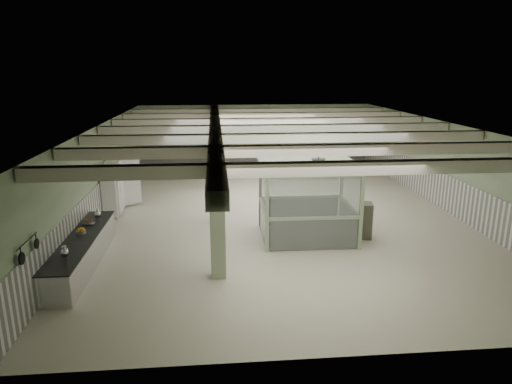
{
  "coord_description": "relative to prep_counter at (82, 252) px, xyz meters",
  "views": [
    {
      "loc": [
        -2.52,
        -17.95,
        5.73
      ],
      "look_at": [
        -1.05,
        -1.72,
        1.3
      ],
      "focal_mm": 32.0,
      "sensor_mm": 36.0,
      "label": 1
    }
  ],
  "objects": [
    {
      "name": "column_c",
      "position": [
        4.04,
        8.94,
        1.34
      ],
      "size": [
        0.42,
        0.42,
        3.6
      ],
      "primitive_type": "cube",
      "color": "#ABBD98",
      "rests_on": "floor"
    },
    {
      "name": "hook_rail",
      "position": [
        -0.39,
        -2.66,
        1.39
      ],
      "size": [
        0.02,
        1.2,
        0.02
      ],
      "primitive_type": "cylinder",
      "rotation": [
        1.57,
        0.0,
        0.0
      ],
      "color": "black",
      "rests_on": "wall_left"
    },
    {
      "name": "pitcher_far",
      "position": [
        -0.0,
        -1.42,
        0.6
      ],
      "size": [
        0.22,
        0.26,
        0.31
      ],
      "primitive_type": null,
      "rotation": [
        0.0,
        0.0,
        -0.05
      ],
      "color": "silver",
      "rests_on": "prep_counter"
    },
    {
      "name": "girder",
      "position": [
        4.04,
        4.94,
        2.92
      ],
      "size": [
        0.45,
        19.9,
        0.4
      ],
      "primitive_type": "cube",
      "color": "silver",
      "rests_on": "ceiling"
    },
    {
      "name": "wall_left",
      "position": [
        -0.46,
        4.94,
        1.34
      ],
      "size": [
        0.02,
        20.0,
        3.6
      ],
      "primitive_type": "cube",
      "color": "#A8BF99",
      "rests_on": "floor"
    },
    {
      "name": "column_d",
      "position": [
        4.04,
        12.94,
        1.34
      ],
      "size": [
        0.42,
        0.42,
        3.6
      ],
      "primitive_type": "cube",
      "color": "#ABBD98",
      "rests_on": "floor"
    },
    {
      "name": "beam_f",
      "position": [
        6.54,
        9.94,
        2.96
      ],
      "size": [
        13.9,
        0.35,
        0.32
      ],
      "primitive_type": "cube",
      "color": "silver",
      "rests_on": "ceiling"
    },
    {
      "name": "prep_counter",
      "position": [
        0.0,
        0.0,
        0.0
      ],
      "size": [
        0.91,
        5.2,
        0.91
      ],
      "color": "silver",
      "rests_on": "floor"
    },
    {
      "name": "wainscot_right",
      "position": [
        13.52,
        4.94,
        0.29
      ],
      "size": [
        0.05,
        19.9,
        1.5
      ],
      "primitive_type": "cube",
      "color": "white",
      "rests_on": "floor"
    },
    {
      "name": "wall_back",
      "position": [
        6.54,
        14.94,
        1.34
      ],
      "size": [
        14.0,
        0.02,
        3.6
      ],
      "primitive_type": "cube",
      "color": "#A8BF99",
      "rests_on": "floor"
    },
    {
      "name": "beam_e",
      "position": [
        6.54,
        7.44,
        2.96
      ],
      "size": [
        13.9,
        0.35,
        0.32
      ],
      "primitive_type": "cube",
      "color": "silver",
      "rests_on": "ceiling"
    },
    {
      "name": "column_a",
      "position": [
        4.04,
        -1.06,
        1.34
      ],
      "size": [
        0.42,
        0.42,
        3.6
      ],
      "primitive_type": "cube",
      "color": "#ABBD98",
      "rests_on": "floor"
    },
    {
      "name": "wainscot_back",
      "position": [
        6.54,
        14.92,
        0.29
      ],
      "size": [
        13.9,
        0.05,
        1.5
      ],
      "primitive_type": "cube",
      "color": "white",
      "rests_on": "floor"
    },
    {
      "name": "wainscot_left",
      "position": [
        -0.43,
        4.94,
        0.29
      ],
      "size": [
        0.05,
        19.9,
        1.5
      ],
      "primitive_type": "cube",
      "color": "white",
      "rests_on": "floor"
    },
    {
      "name": "skillet_near",
      "position": [
        -0.34,
        -3.16,
        1.17
      ],
      "size": [
        0.04,
        0.29,
        0.29
      ],
      "primitive_type": "cylinder",
      "rotation": [
        0.0,
        1.57,
        0.0
      ],
      "color": "black",
      "rests_on": "hook_rail"
    },
    {
      "name": "wall_front",
      "position": [
        6.54,
        -5.06,
        1.34
      ],
      "size": [
        14.0,
        0.02,
        3.6
      ],
      "primitive_type": "cube",
      "color": "#A8BF99",
      "rests_on": "floor"
    },
    {
      "name": "walkin_cooler",
      "position": [
        -0.08,
        5.43,
        0.57
      ],
      "size": [
        1.07,
        2.24,
        2.05
      ],
      "color": "white",
      "rests_on": "floor"
    },
    {
      "name": "pendant_front",
      "position": [
        7.04,
        -0.06,
        2.59
      ],
      "size": [
        0.44,
        0.44,
        0.22
      ],
      "primitive_type": "cone",
      "rotation": [
        3.14,
        0.0,
        0.0
      ],
      "color": "#2B382A",
      "rests_on": "ceiling"
    },
    {
      "name": "beam_c",
      "position": [
        6.54,
        2.44,
        2.96
      ],
      "size": [
        13.9,
        0.35,
        0.32
      ],
      "primitive_type": "cube",
      "color": "silver",
      "rests_on": "ceiling"
    },
    {
      "name": "skillet_far",
      "position": [
        -0.34,
        -2.26,
        1.17
      ],
      "size": [
        0.03,
        0.25,
        0.25
      ],
      "primitive_type": "cylinder",
      "rotation": [
        0.0,
        1.57,
        0.0
      ],
      "color": "black",
      "rests_on": "hook_rail"
    },
    {
      "name": "column_b",
      "position": [
        4.04,
        3.94,
        1.34
      ],
      "size": [
        0.42,
        0.42,
        3.6
      ],
      "primitive_type": "cube",
      "color": "#ABBD98",
      "rests_on": "floor"
    },
    {
      "name": "floor",
      "position": [
        6.54,
        4.94,
        -0.46
      ],
      "size": [
        20.0,
        20.0,
        0.0
      ],
      "primitive_type": "plane",
      "color": "beige",
      "rests_on": "ground"
    },
    {
      "name": "ceiling",
      "position": [
        6.54,
        4.94,
        3.14
      ],
      "size": [
        14.0,
        20.0,
        0.02
      ],
      "primitive_type": "cube",
      "color": "silver",
      "rests_on": "wall_back"
    },
    {
      "name": "orange_bowl",
      "position": [
        -0.08,
        0.37,
        0.49
      ],
      "size": [
        0.34,
        0.34,
        0.1
      ],
      "primitive_type": "cylinder",
      "rotation": [
        0.0,
        0.0,
        -0.21
      ],
      "color": "#B2B2B7",
      "rests_on": "prep_counter"
    },
    {
      "name": "pendant_mid",
      "position": [
        7.04,
        5.44,
        2.59
      ],
      "size": [
        0.44,
        0.44,
        0.22
      ],
      "primitive_type": "cone",
      "rotation": [
        3.14,
        0.0,
        0.0
      ],
      "color": "#2B382A",
      "rests_on": "ceiling"
    },
    {
      "name": "beam_d",
      "position": [
        6.54,
        4.94,
        2.96
      ],
      "size": [
        13.9,
        0.35,
        0.32
      ],
      "primitive_type": "cube",
      "color": "silver",
      "rests_on": "ceiling"
    },
    {
      "name": "pendant_back",
      "position": [
        7.04,
        10.44,
        2.59
      ],
      "size": [
        0.44,
        0.44,
        0.22
      ],
      "primitive_type": "cone",
      "rotation": [
        3.14,
        0.0,
        0.0
      ],
      "color": "#2B382A",
      "rests_on": "ceiling"
    },
    {
      "name": "beam_b",
      "position": [
        6.54,
        -0.06,
        2.96
      ],
      "size": [
        13.9,
        0.35,
        0.32
      ],
      "primitive_type": "cube",
      "color": "silver",
      "rests_on": "ceiling"
    },
    {
      "name": "pitcher_near",
      "position": [
        0.07,
        1.86,
        0.6
      ],
      "size": [
        0.3,
        0.32,
        0.32
      ],
      "primitive_type": null,
      "rotation": [
        0.0,
        0.0,
        0.41
      ],
      "color": "silver",
      "rests_on": "prep_counter"
    },
    {
      "name": "beam_g",
      "position": [
        6.54,
        12.44,
        2.96
      ],
      "size": [
        13.9,
        0.35,
        0.32
      ],
      "primitive_type": "cube",
      "color": "silver",
      "rests_on": "ceiling"
    },
    {
      "name": "veg_colander",
      "position": [
        -0.07,
        1.25,
        0.53
      ],
      "size": [
        0.5,
        0.5,
        0.17
      ],
      "primitive_type": null,
      "rotation": [
        0.0,
        0.0,
        -0.39
      ],
      "color": "#404045",
      "rests_on": "prep_counter"
    },
    {
      "name": "filing_cabinet",
      "position": [
        9.17,
        1.59,
        0.16
      ],
      "size": [
        0.51,
        0.64,
        1.25
      ],
      "primitive_type": "cube",
      "rotation": [
        0.0,
        0.0,
        -0.2
      ],
      "color": "#555547",
      "rests_on": "floor"
    },
    {
      "name": "beam_a",
      "position": [
        6.54,
        -2.56,
        2.96
      ],
      "size": [
        13.9,
        0.35,
        0.32
      ],
      "primitive_type": "cube",
      "color": "silver",
      "rests_on": "ceiling"
    },
    {
      "name": "wall_right",
      "position": [
        13.54,
        4.94,
        1.34
      ],
      "size": [
        0.02,
        20.0,
        3.6
      ],
      "primitive_type": "cube",
      "color": "#A8BF99",
      "rests_on": "floor"
    },
    {
      "name": "guard_booth",
      "position": [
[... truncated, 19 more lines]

